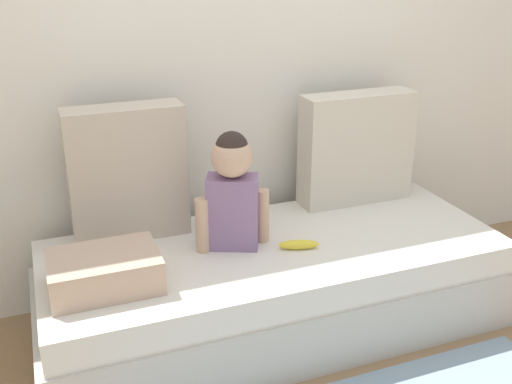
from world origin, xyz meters
name	(u,v)px	position (x,y,z in m)	size (l,w,h in m)	color
ground_plane	(274,323)	(0.00, 0.00, 0.00)	(12.00, 12.00, 0.00)	#93704C
back_wall	(232,52)	(0.00, 0.53, 1.13)	(5.21, 0.10, 2.27)	silver
couch	(274,285)	(0.00, 0.00, 0.20)	(2.01, 0.81, 0.41)	beige
throw_pillow_left	(128,173)	(-0.55, 0.30, 0.69)	(0.49, 0.16, 0.58)	#C1B29E
throw_pillow_right	(356,148)	(0.55, 0.30, 0.67)	(0.56, 0.16, 0.54)	beige
toddler	(232,188)	(-0.17, 0.04, 0.67)	(0.32, 0.19, 0.50)	gray
banana	(299,245)	(0.07, -0.08, 0.43)	(0.17, 0.04, 0.04)	yellow
folded_blanket	(105,271)	(-0.72, -0.10, 0.47)	(0.40, 0.28, 0.13)	tan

